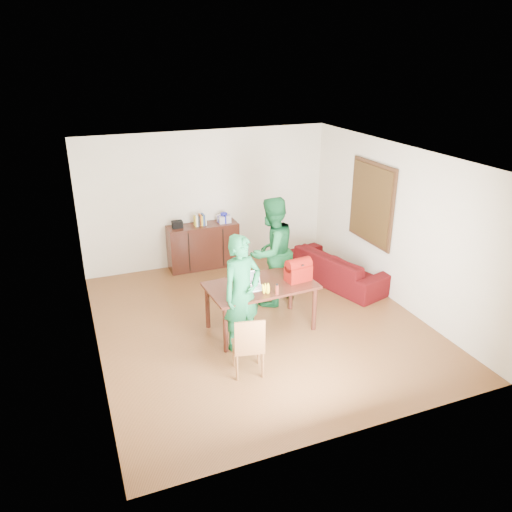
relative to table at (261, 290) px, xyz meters
name	(u,v)px	position (x,y,z in m)	size (l,w,h in m)	color
room	(257,244)	(0.06, 0.32, 0.63)	(5.20, 5.70, 2.90)	#4B2C12
table	(261,290)	(0.00, 0.00, 0.00)	(1.70, 1.02, 0.77)	black
chair	(248,356)	(-0.60, -1.03, -0.42)	(0.47, 0.46, 0.89)	brown
person_near	(242,293)	(-0.44, -0.38, 0.20)	(0.64, 0.42, 1.75)	#155F33
person_far	(272,252)	(0.50, 0.76, 0.27)	(0.92, 0.72, 1.89)	#115026
laptop	(253,286)	(-0.17, -0.10, 0.14)	(0.32, 0.23, 0.22)	white
bananas	(266,292)	(-0.04, -0.31, 0.13)	(0.16, 0.10, 0.06)	yellow
bottle	(277,289)	(0.09, -0.40, 0.18)	(0.06, 0.06, 0.17)	maroon
red_bag	(298,272)	(0.60, -0.07, 0.24)	(0.39, 0.23, 0.29)	maroon
sofa	(337,267)	(2.00, 1.06, -0.37)	(2.05, 0.80, 0.60)	#410811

